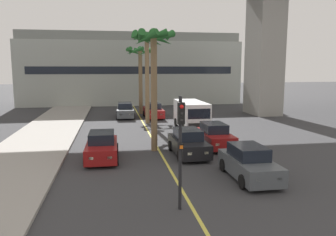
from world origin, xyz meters
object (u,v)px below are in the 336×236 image
Objects in this scene: delivery_van at (191,114)px; car_queue_third at (153,111)px; car_queue_fifth at (102,147)px; car_queue_second at (188,143)px; car_queue_sixth at (249,163)px; car_queue_fourth at (125,111)px; palm_tree_far_median at (140,61)px; traffic_light_median_near at (181,138)px; palm_tree_mid_median at (153,54)px; palm_tree_near_median at (147,49)px; car_queue_front at (214,136)px.

car_queue_third is at bearing 108.47° from delivery_van.
car_queue_second is at bearing 1.17° from car_queue_fifth.
delivery_van is at bearing -71.53° from car_queue_third.
delivery_van is at bearing 88.76° from car_queue_sixth.
car_queue_fourth is 1.00× the size of car_queue_fifth.
palm_tree_far_median reaches higher than car_queue_fifth.
palm_tree_far_median is (0.81, 26.38, 3.16)m from traffic_light_median_near.
car_queue_fourth is at bearing 92.61° from traffic_light_median_near.
car_queue_second is at bearing -86.24° from palm_tree_far_median.
palm_tree_far_median reaches higher than palm_tree_mid_median.
car_queue_sixth is 8.85m from palm_tree_mid_median.
traffic_light_median_near is (-2.05, -7.61, 1.99)m from car_queue_second.
car_queue_third and car_queue_fourth have the same top height.
car_queue_fifth is at bearing -130.54° from delivery_van.
traffic_light_median_near is 0.50× the size of palm_tree_near_median.
car_queue_second and car_queue_sixth have the same top height.
car_queue_front is 0.99× the size of car_queue_second.
palm_tree_mid_median reaches higher than delivery_van.
traffic_light_median_near is at bearing -92.57° from palm_tree_near_median.
car_queue_third is 1.01× the size of car_queue_sixth.
car_queue_third is 1.01× the size of car_queue_fourth.
car_queue_fourth is 21.20m from car_queue_sixth.
palm_tree_far_median is (-0.07, 6.74, -0.95)m from palm_tree_near_median.
palm_tree_mid_median is at bearing 25.52° from car_queue_fifth.
car_queue_sixth is at bearing -68.16° from car_queue_second.
car_queue_fourth is 15.54m from palm_tree_mid_median.
car_queue_fourth is 9.32m from delivery_van.
car_queue_second is at bearing 74.95° from traffic_light_median_near.
palm_tree_near_median is at bearing -63.71° from car_queue_fourth.
delivery_van reaches higher than car_queue_fourth.
car_queue_third is at bearing -73.41° from palm_tree_far_median.
traffic_light_median_near is at bearing -114.09° from car_queue_front.
car_queue_third is 14.98m from palm_tree_mid_median.
palm_tree_far_median reaches higher than car_queue_front.
car_queue_sixth is (2.07, -19.96, 0.00)m from car_queue_third.
car_queue_front is 7.47m from car_queue_fifth.
car_queue_third is at bearing 72.56° from car_queue_fifth.
delivery_van reaches higher than car_queue_second.
traffic_light_median_near is 9.60m from palm_tree_mid_median.
car_queue_second is 4.99m from car_queue_sixth.
car_queue_fifth is 0.55× the size of palm_tree_far_median.
car_queue_second is 0.99× the size of traffic_light_median_near.
car_queue_second is 1.01× the size of car_queue_fourth.
car_queue_second is at bearing -78.95° from car_queue_fourth.
car_queue_third is (-2.37, 13.52, 0.00)m from car_queue_front.
palm_tree_far_median reaches higher than car_queue_sixth.
traffic_light_median_near reaches higher than car_queue_fourth.
traffic_light_median_near is (-4.18, -15.92, 1.43)m from delivery_van.
palm_tree_near_median is at bearing 108.05° from car_queue_front.
car_queue_third is 1.01× the size of car_queue_fifth.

